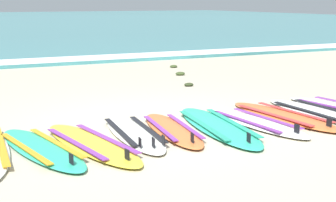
{
  "coord_description": "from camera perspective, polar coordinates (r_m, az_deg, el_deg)",
  "views": [
    {
      "loc": [
        -2.93,
        -6.27,
        1.74
      ],
      "look_at": [
        0.32,
        0.43,
        0.25
      ],
      "focal_mm": 54.17,
      "sensor_mm": 36.0,
      "label": 1
    }
  ],
  "objects": [
    {
      "name": "surfboard_3",
      "position": [
        6.62,
        -3.86,
        -3.6
      ],
      "size": [
        0.73,
        2.12,
        0.18
      ],
      "color": "silver",
      "rests_on": "ground"
    },
    {
      "name": "surfboard_4",
      "position": [
        6.79,
        0.48,
        -3.21
      ],
      "size": [
        0.77,
        2.02,
        0.18
      ],
      "color": "orange",
      "rests_on": "ground"
    },
    {
      "name": "seaweed_clump_mid_sand",
      "position": [
        10.4,
        2.36,
        1.87
      ],
      "size": [
        0.2,
        0.16,
        0.07
      ],
      "primitive_type": "ellipsoid",
      "color": "#2D381E",
      "rests_on": "ground"
    },
    {
      "name": "seaweed_clump_near_shoreline",
      "position": [
        11.91,
        1.39,
        3.11
      ],
      "size": [
        0.23,
        0.19,
        0.08
      ],
      "primitive_type": "ellipsoid",
      "color": "#384723",
      "rests_on": "ground"
    },
    {
      "name": "surfboard_8",
      "position": [
        8.11,
        16.87,
        -1.3
      ],
      "size": [
        0.61,
        2.41,
        0.18
      ],
      "color": "white",
      "rests_on": "ground"
    },
    {
      "name": "ground_plane",
      "position": [
        7.13,
        -0.84,
        -2.8
      ],
      "size": [
        80.0,
        80.0,
        0.0
      ],
      "primitive_type": "plane",
      "color": "#B7AD93"
    },
    {
      "name": "surfboard_2",
      "position": [
        6.2,
        -8.66,
        -4.75
      ],
      "size": [
        0.89,
        2.3,
        0.18
      ],
      "color": "yellow",
      "rests_on": "ground"
    },
    {
      "name": "surfboard_5",
      "position": [
        7.0,
        5.59,
        -2.82
      ],
      "size": [
        0.97,
        2.51,
        0.18
      ],
      "color": "#2DB793",
      "rests_on": "ground"
    },
    {
      "name": "seaweed_clump_by_the_boards",
      "position": [
        13.26,
        0.64,
        3.93
      ],
      "size": [
        0.2,
        0.16,
        0.07
      ],
      "primitive_type": "ellipsoid",
      "color": "#384723",
      "rests_on": "ground"
    },
    {
      "name": "surfboard_1",
      "position": [
        6.12,
        -14.12,
        -5.17
      ],
      "size": [
        0.89,
        2.19,
        0.18
      ],
      "color": "#2DB793",
      "rests_on": "ground"
    },
    {
      "name": "wave_foam_strip",
      "position": [
        14.41,
        -14.06,
        4.26
      ],
      "size": [
        80.0,
        1.24,
        0.11
      ],
      "primitive_type": "cube",
      "color": "white",
      "rests_on": "ground"
    },
    {
      "name": "surfboard_6",
      "position": [
        7.29,
        9.87,
        -2.36
      ],
      "size": [
        0.65,
        2.11,
        0.18
      ],
      "color": "white",
      "rests_on": "ground"
    },
    {
      "name": "surfboard_7",
      "position": [
        7.77,
        12.87,
        -1.64
      ],
      "size": [
        0.71,
        2.3,
        0.18
      ],
      "color": "orange",
      "rests_on": "ground"
    }
  ]
}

